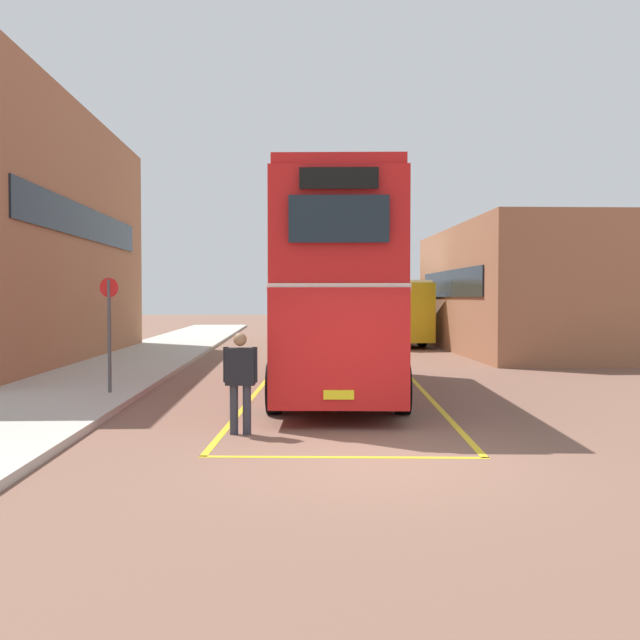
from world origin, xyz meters
TOP-DOWN VIEW (x-y plane):
  - ground_plane at (0.00, 14.40)m, footprint 135.60×135.60m
  - sidewalk_left at (-6.50, 16.80)m, footprint 4.00×57.60m
  - brick_building_left at (-10.84, 15.19)m, footprint 5.55×18.07m
  - depot_building_right at (9.13, 19.79)m, footprint 7.32×14.00m
  - double_decker_bus at (0.01, 7.07)m, footprint 3.21×9.97m
  - single_deck_bus at (3.19, 25.46)m, footprint 3.87×9.96m
  - pedestrian_boarding at (-1.94, 1.99)m, footprint 0.57×0.26m
  - bus_stop_sign at (-5.17, 6.38)m, footprint 0.43×0.14m
  - bay_marking_yellow at (-0.04, 5.21)m, footprint 4.87×12.09m

SIDE VIEW (x-z plane):
  - ground_plane at x=0.00m, z-range 0.00..0.00m
  - bay_marking_yellow at x=-0.04m, z-range 0.00..0.01m
  - sidewalk_left at x=-6.50m, z-range 0.00..0.14m
  - pedestrian_boarding at x=-1.94m, z-range 0.13..1.83m
  - single_deck_bus at x=3.19m, z-range 0.13..3.15m
  - bus_stop_sign at x=-5.17m, z-range 0.41..2.98m
  - double_decker_bus at x=0.01m, z-range 0.14..4.89m
  - depot_building_right at x=9.13m, z-range 0.00..5.15m
  - brick_building_left at x=-10.84m, z-range 0.00..8.74m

